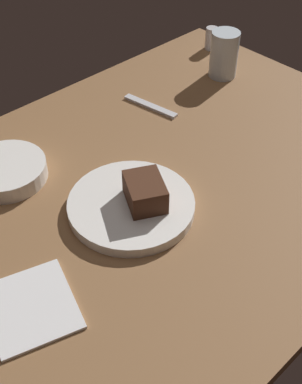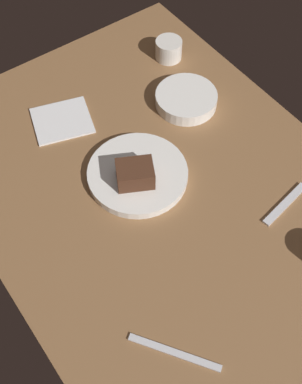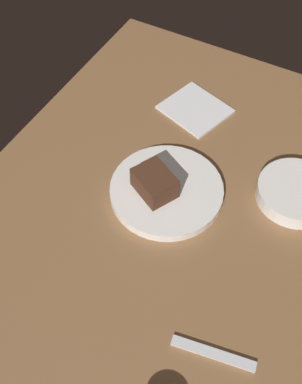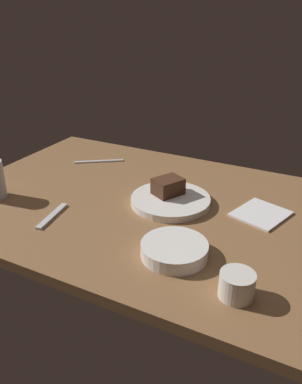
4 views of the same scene
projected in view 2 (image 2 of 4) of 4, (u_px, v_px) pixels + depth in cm
name	position (u px, v px, depth cm)	size (l,w,h in cm)	color
dining_table	(167.00, 197.00, 123.02)	(120.00, 84.00, 3.00)	brown
dessert_plate	(138.00, 174.00, 123.61)	(24.30, 24.30, 2.15)	white
chocolate_cake_slice	(135.00, 174.00, 119.15)	(8.64, 6.73, 5.06)	#472819
side_bowl	(186.00, 99.00, 136.74)	(16.49, 16.49, 3.47)	white
coffee_cup	(169.00, 49.00, 146.21)	(7.56, 7.56, 5.76)	silver
dessert_spoon	(285.00, 204.00, 119.61)	(15.00, 1.80, 0.70)	silver
butter_knife	(175.00, 353.00, 100.25)	(19.00, 1.40, 0.50)	silver
folded_napkin	(62.00, 121.00, 134.36)	(13.24, 14.79, 0.60)	white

